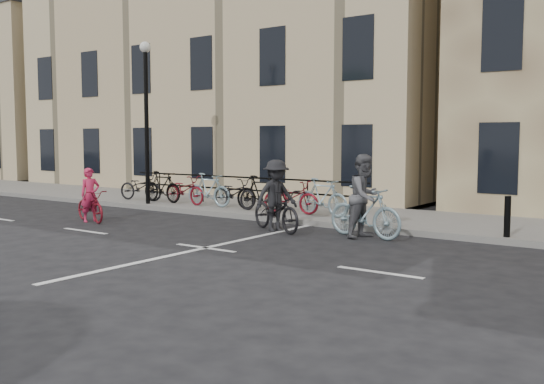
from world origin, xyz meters
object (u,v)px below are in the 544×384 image
Objects in this scene: lamp_post at (146,102)px; cyclist_grey at (365,204)px; cyclist_pink at (90,203)px; cyclist_dark at (276,203)px.

cyclist_grey is at bearing -8.22° from lamp_post.
cyclist_pink is 0.84× the size of cyclist_dark.
lamp_post is at bearing 98.64° from cyclist_dark.
lamp_post is 2.98× the size of cyclist_pink.
cyclist_grey is at bearing -59.29° from cyclist_pink.
cyclist_pink is 7.69m from cyclist_grey.
lamp_post is 4.53m from cyclist_pink.
cyclist_pink is 5.41m from cyclist_dark.
lamp_post reaches higher than cyclist_dark.
cyclist_dark is at bearing -14.22° from lamp_post.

